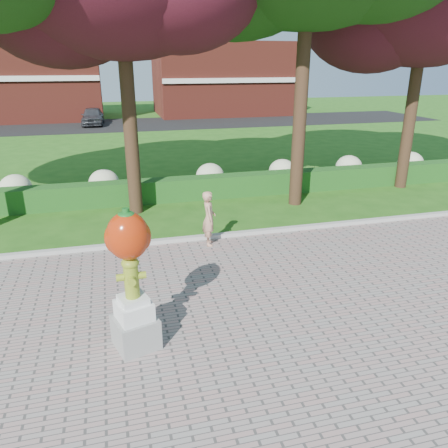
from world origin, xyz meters
name	(u,v)px	position (x,y,z in m)	size (l,w,h in m)	color
ground	(247,289)	(0.00, 0.00, 0.00)	(100.00, 100.00, 0.00)	#235816
walkway	(335,425)	(0.00, -4.00, 0.02)	(40.00, 14.00, 0.04)	gray
curb	(215,237)	(0.00, 3.00, 0.07)	(40.00, 0.18, 0.15)	#ADADA5
lawn_hedge	(190,188)	(0.00, 7.00, 0.40)	(24.00, 0.70, 0.80)	#164F18
hydrangea_row	(199,177)	(0.57, 8.00, 0.55)	(20.10, 1.10, 0.99)	beige
street	(142,124)	(0.00, 28.00, 0.01)	(50.00, 8.00, 0.02)	black
building_left	(14,77)	(-10.00, 34.00, 3.50)	(14.00, 8.00, 7.00)	maroon
building_right	(220,79)	(8.00, 34.00, 3.20)	(12.00, 8.00, 6.40)	maroon
hydrant_sculpture	(131,277)	(-2.52, -1.51, 1.39)	(0.86, 0.86, 2.54)	gray
woman	(209,218)	(-0.27, 2.60, 0.79)	(0.55, 0.36, 1.50)	tan
parked_car	(93,116)	(-3.79, 28.45, 0.70)	(1.61, 3.99, 1.36)	#3B3D42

